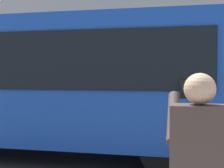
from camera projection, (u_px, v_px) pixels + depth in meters
The scene contains 2 objects.
ground_plane at pixel (201, 161), 6.69m from camera, with size 60.00×60.00×0.00m, color #2B2B2D.
red_bus at pixel (37, 81), 7.26m from camera, with size 9.05×2.54×3.08m.
Camera 1 is at (0.44, 6.89, 1.84)m, focal length 50.48 mm.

